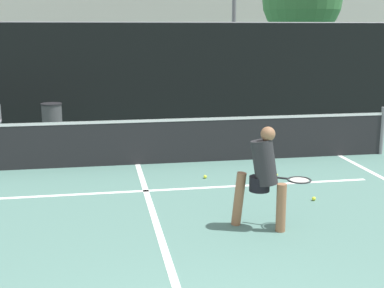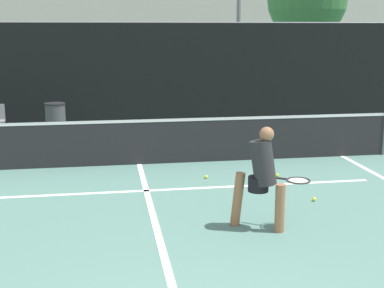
# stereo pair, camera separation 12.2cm
# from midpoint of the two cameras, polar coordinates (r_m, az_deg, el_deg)

# --- Properties ---
(court_service_line) EXTENTS (8.25, 0.10, 0.01)m
(court_service_line) POSITION_cam_midpoint_polar(r_m,az_deg,el_deg) (9.43, -5.31, -4.99)
(court_service_line) COLOR white
(court_service_line) RESTS_ON ground
(court_center_mark) EXTENTS (0.10, 5.99, 0.01)m
(court_center_mark) POSITION_cam_midpoint_polar(r_m,az_deg,el_deg) (8.38, -4.65, -7.21)
(court_center_mark) COLOR white
(court_center_mark) RESTS_ON ground
(net) EXTENTS (11.09, 0.09, 1.07)m
(net) POSITION_cam_midpoint_polar(r_m,az_deg,el_deg) (11.12, -6.20, 0.37)
(net) COLOR slate
(net) RESTS_ON ground
(fence_back) EXTENTS (24.00, 0.06, 2.96)m
(fence_back) POSITION_cam_midpoint_polar(r_m,az_deg,el_deg) (15.45, -7.49, 7.28)
(fence_back) COLOR black
(fence_back) RESTS_ON ground
(player_practicing) EXTENTS (1.17, 0.60, 1.48)m
(player_practicing) POSITION_cam_midpoint_polar(r_m,az_deg,el_deg) (7.52, 7.14, -3.20)
(player_practicing) COLOR #8C6042
(player_practicing) RESTS_ON ground
(tennis_ball_scattered_2) EXTENTS (0.07, 0.07, 0.07)m
(tennis_ball_scattered_2) POSITION_cam_midpoint_polar(r_m,az_deg,el_deg) (10.14, 1.07, -3.51)
(tennis_ball_scattered_2) COLOR #D1E033
(tennis_ball_scattered_2) RESTS_ON ground
(tennis_ball_scattered_4) EXTENTS (0.07, 0.07, 0.07)m
(tennis_ball_scattered_4) POSITION_cam_midpoint_polar(r_m,az_deg,el_deg) (10.39, 8.61, -3.27)
(tennis_ball_scattered_4) COLOR #D1E033
(tennis_ball_scattered_4) RESTS_ON ground
(tennis_ball_scattered_5) EXTENTS (0.07, 0.07, 0.07)m
(tennis_ball_scattered_5) POSITION_cam_midpoint_polar(r_m,az_deg,el_deg) (9.09, 12.49, -5.71)
(tennis_ball_scattered_5) COLOR #D1E033
(tennis_ball_scattered_5) RESTS_ON ground
(trash_bin) EXTENTS (0.54, 0.54, 0.87)m
(trash_bin) POSITION_cam_midpoint_polar(r_m,az_deg,el_deg) (14.49, -14.93, 2.51)
(trash_bin) COLOR #3F3F42
(trash_bin) RESTS_ON ground
(parked_car) EXTENTS (1.81, 4.54, 1.52)m
(parked_car) POSITION_cam_midpoint_polar(r_m,az_deg,el_deg) (18.90, -11.87, 5.49)
(parked_car) COLOR silver
(parked_car) RESTS_ON ground
(tree_west) EXTENTS (3.07, 3.07, 5.41)m
(tree_west) POSITION_cam_midpoint_polar(r_m,az_deg,el_deg) (21.82, 11.50, 14.82)
(tree_west) COLOR brown
(tree_west) RESTS_ON ground
(building_far) EXTENTS (36.00, 2.40, 4.98)m
(building_far) POSITION_cam_midpoint_polar(r_m,az_deg,el_deg) (31.12, -9.00, 11.58)
(building_far) COLOR #B2ADA3
(building_far) RESTS_ON ground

